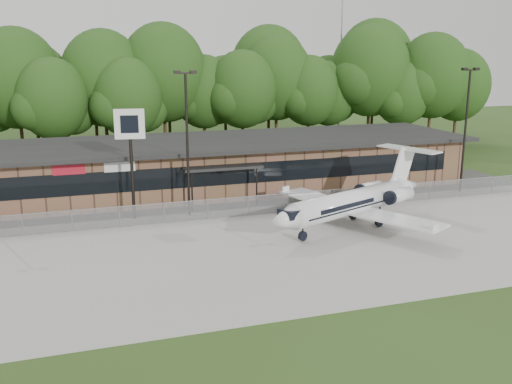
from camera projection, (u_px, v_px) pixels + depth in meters
name	position (u px, v px, depth m)	size (l,w,h in m)	color
ground	(362.00, 299.00, 27.14)	(160.00, 160.00, 0.00)	#2D4217
apron	(299.00, 245.00, 34.53)	(64.00, 18.00, 0.08)	#9E9B93
parking_lot	(244.00, 200.00, 45.15)	(50.00, 9.00, 0.06)	#383835
terminal	(229.00, 163.00, 48.74)	(41.00, 11.65, 4.30)	brown
fence	(262.00, 205.00, 40.82)	(46.00, 0.04, 1.52)	gray
treeline	(186.00, 88.00, 64.15)	(72.00, 12.00, 15.00)	#153D13
radio_mast	(341.00, 44.00, 75.06)	(0.20, 0.20, 25.00)	gray
light_pole_mid	(187.00, 133.00, 39.47)	(1.55, 0.30, 10.23)	black
light_pole_right	(466.00, 121.00, 46.33)	(1.55, 0.30, 10.23)	black
business_jet	(354.00, 202.00, 37.75)	(14.21, 12.69, 4.88)	white
pole_sign	(130.00, 136.00, 38.60)	(2.04, 0.52, 7.73)	black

